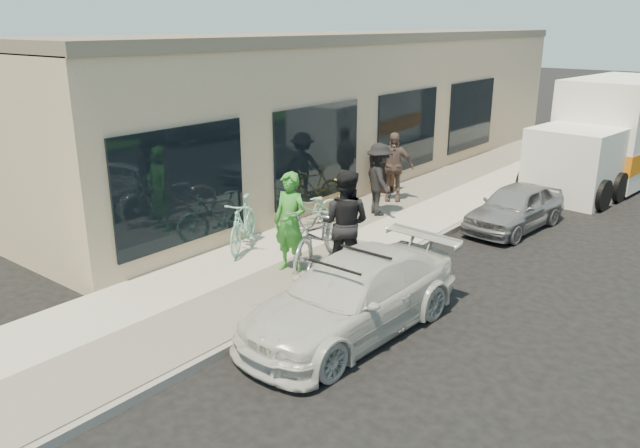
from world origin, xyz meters
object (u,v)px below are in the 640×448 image
Objects in this scene: cruiser_bike_a at (243,223)px; cruiser_bike_c at (347,193)px; bike_rack at (294,213)px; moving_truck at (610,138)px; man_standing at (345,223)px; sedan_white at (352,296)px; sandwich_board at (380,172)px; woman_rider at (290,223)px; bystander_a at (379,179)px; sedan_silver at (515,207)px; cruiser_bike_b at (309,208)px; tandem_bike at (320,236)px; bystander_b at (393,167)px.

cruiser_bike_a is 3.29m from cruiser_bike_c.
moving_truck reaches higher than bike_rack.
cruiser_bike_a is (-2.38, -0.18, -0.44)m from man_standing.
sandwich_board is at bearing 124.16° from sedan_white.
bystander_a is (-0.72, 3.95, -0.07)m from woman_rider.
woman_rider is 1.61m from cruiser_bike_a.
man_standing is at bearing -26.16° from bike_rack.
sedan_silver is (-0.05, 6.34, -0.07)m from sedan_white.
woman_rider is 2.69m from cruiser_bike_b.
bike_rack is 0.20× the size of sedan_white.
tandem_bike is 1.36× the size of bystander_a.
man_standing reaches higher than bystander_b.
man_standing is 2.43m from cruiser_bike_a.
sandwich_board reaches higher than cruiser_bike_a.
sedan_silver is at bearing 64.16° from woman_rider.
moving_truck is 3.59× the size of bystander_b.
bystander_a is at bearing 88.76° from cruiser_bike_b.
sedan_white is 2.38m from woman_rider.
cruiser_bike_a is at bearing -13.79° from man_standing.
moving_truck is 3.86× the size of cruiser_bike_b.
bike_rack is 2.08m from cruiser_bike_c.
sedan_white reaches higher than cruiser_bike_c.
sandwich_board is 0.60× the size of woman_rider.
cruiser_bike_b is 1.91m from bystander_a.
sedan_white is 2.23× the size of woman_rider.
bike_rack is 0.51× the size of cruiser_bike_b.
bystander_a is at bearing 48.07° from cruiser_bike_a.
man_standing is (-1.20, -4.85, 0.60)m from sedan_silver.
cruiser_bike_c is at bearing -87.25° from sandwich_board.
bystander_a reaches higher than sandwich_board.
moving_truck reaches higher than cruiser_bike_a.
sedan_silver is 1.74× the size of cruiser_bike_a.
cruiser_bike_b is (0.11, 1.93, -0.10)m from cruiser_bike_a.
sandwich_board is 3.88m from sedan_silver.
sedan_white is 4.78m from cruiser_bike_b.
sandwich_board is at bearing 97.56° from bike_rack.
woman_rider is 1.06× the size of cruiser_bike_a.
tandem_bike reaches higher than sedan_silver.
moving_truck is 4.01× the size of cruiser_bike_c.
man_standing is (2.66, -5.17, 0.40)m from sandwich_board.
moving_truck is at bearing 60.39° from tandem_bike.
woman_rider is (-2.05, -5.34, 0.55)m from sedan_silver.
bike_rack is at bearing -105.67° from moving_truck.
sedan_white is at bearing -49.08° from cruiser_bike_a.
cruiser_bike_c is (-1.38, 3.60, -0.45)m from woman_rider.
bike_rack is 0.73m from cruiser_bike_b.
man_standing is (0.85, 0.49, 0.05)m from woman_rider.
cruiser_bike_b is at bearing 103.01° from bike_rack.
cruiser_bike_c is 0.92× the size of bystander_a.
woman_rider reaches higher than cruiser_bike_c.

